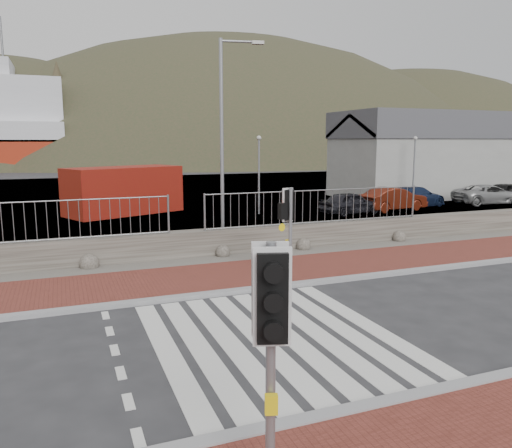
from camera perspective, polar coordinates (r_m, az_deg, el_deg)
name	(u,v)px	position (r m, az deg, el deg)	size (l,w,h in m)	color
ground	(274,337)	(10.14, 2.01, -12.80)	(220.00, 220.00, 0.00)	#28282B
sidewalk_far	(210,278)	(14.15, -5.26, -6.16)	(40.00, 3.00, 0.08)	brown
kerb_near	(357,410)	(7.73, 11.43, -20.10)	(40.00, 0.25, 0.12)	gray
kerb_far	(227,292)	(12.77, -3.37, -7.82)	(40.00, 0.25, 0.12)	gray
zebra_crossing	(274,337)	(10.13, 2.01, -12.77)	(4.62, 5.60, 0.01)	silver
gravel_strip	(193,262)	(16.02, -7.25, -4.37)	(40.00, 1.50, 0.06)	#59544C
stone_wall	(186,245)	(16.69, -7.96, -2.35)	(40.00, 0.60, 0.90)	#4A453D
railing	(187,204)	(16.32, -7.94, 2.26)	(18.07, 0.07, 1.22)	gray
quay	(119,196)	(36.90, -15.43, 3.15)	(120.00, 40.00, 0.50)	#4C4C4F
water	(90,170)	(71.71, -18.41, 5.91)	(220.00, 50.00, 0.05)	#3F4C54
harbor_building	(424,154)	(37.10, 18.61, 7.57)	(12.20, 6.20, 5.80)	#9E9E99
hills_backdrop	(126,281)	(100.73, -14.66, -6.34)	(254.00, 90.00, 100.00)	#2F3721
traffic_signal_near	(271,314)	(5.39, 1.71, -10.26)	(0.46, 0.35, 2.80)	gray
traffic_signal_far	(290,213)	(14.04, 3.87, 1.31)	(0.63, 0.35, 2.56)	gray
streetlight	(225,134)	(17.53, -3.54, 10.22)	(1.53, 0.44, 7.24)	gray
shipping_container	(124,190)	(27.58, -14.87, 3.74)	(5.96, 2.48, 2.48)	maroon
car_a	(350,203)	(26.97, 10.75, 2.39)	(1.41, 3.49, 1.19)	black
car_b	(393,199)	(28.86, 15.44, 2.77)	(1.37, 3.93, 1.30)	#52180B
car_c	(414,197)	(30.63, 17.66, 2.99)	(1.75, 4.29, 1.25)	#152242
car_d	(489,194)	(33.79, 25.08, 3.07)	(2.00, 4.34, 1.21)	gray
car_e	(508,192)	(35.76, 26.87, 3.28)	(1.46, 3.64, 1.24)	black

